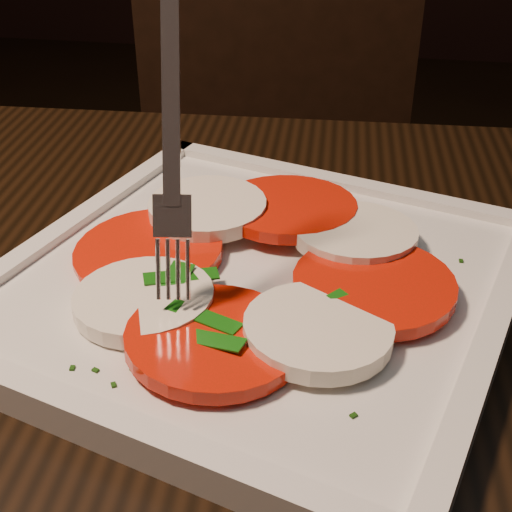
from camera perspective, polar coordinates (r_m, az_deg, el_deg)
chair at (r=1.08m, az=1.84°, el=6.05°), size 0.49×0.49×0.93m
plate at (r=0.44m, az=0.00°, el=-2.46°), size 0.37×0.37×0.01m
caprese_salad at (r=0.43m, az=-0.00°, el=-0.73°), size 0.25×0.25×0.02m
fork at (r=0.39m, az=-6.61°, el=10.87°), size 0.04×0.08×0.17m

